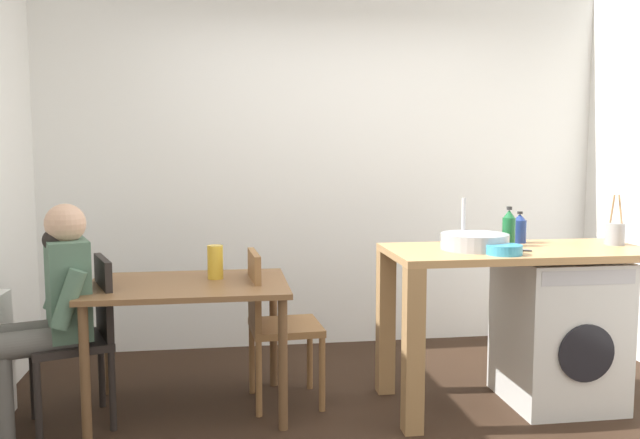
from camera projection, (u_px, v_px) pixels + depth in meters
The scene contains 16 objects.
ground_plane at pixel (380, 439), 3.29m from camera, with size 5.46×5.46×0.00m, color black.
wall_back at pixel (327, 168), 4.88m from camera, with size 4.60×0.10×2.70m, color white.
dining_table at pixel (189, 300), 3.60m from camera, with size 1.10×0.76×0.74m.
chair_person_seat at pixel (84, 331), 3.46m from camera, with size 0.51×0.51×0.90m.
chair_opposite at pixel (273, 318), 3.73m from camera, with size 0.43×0.43×0.90m.
seated_person at pixel (51, 304), 3.37m from camera, with size 0.56×0.54×1.20m.
kitchen_counter at pixel (482, 277), 3.66m from camera, with size 1.50×0.68×0.92m.
washing_machine at pixel (558, 330), 3.76m from camera, with size 0.60×0.61×0.86m.
sink_basin at pixel (475, 241), 3.63m from camera, with size 0.38×0.38×0.09m, color #9EA0A5.
tap at pixel (463, 221), 3.79m from camera, with size 0.02×0.02×0.28m, color #B2B2B7.
bottle_tall_green at pixel (509, 228), 3.75m from camera, with size 0.08×0.08×0.23m.
bottle_squat_brown at pixel (520, 229), 3.89m from camera, with size 0.08×0.08×0.19m.
mixing_bowl at pixel (504, 249), 3.44m from camera, with size 0.19×0.19×0.05m.
utensil_crock at pixel (615, 233), 3.80m from camera, with size 0.11×0.11×0.30m.
vase at pixel (215, 262), 3.70m from camera, with size 0.09×0.09×0.19m, color gold.
scissors at pixel (518, 250), 3.56m from camera, with size 0.15×0.06×0.01m.
Camera 1 is at (-0.77, -3.08, 1.46)m, focal length 36.05 mm.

